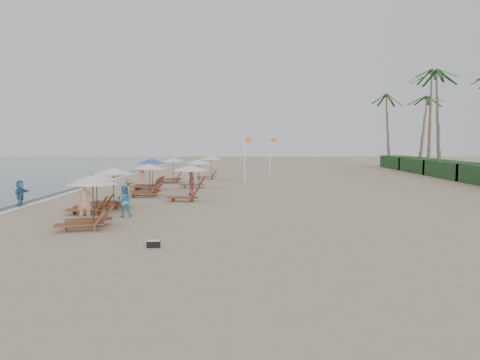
{
  "coord_description": "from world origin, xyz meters",
  "views": [
    {
      "loc": [
        1.13,
        -22.15,
        3.74
      ],
      "look_at": [
        0.94,
        5.19,
        1.3
      ],
      "focal_mm": 33.59,
      "sensor_mm": 36.0,
      "label": 1
    }
  ],
  "objects_px": {
    "inland_station_1": "(196,170)",
    "flag_pole_near": "(245,156)",
    "lounger_station_1": "(92,194)",
    "waterline_walker": "(20,193)",
    "beachgoer_far_a": "(192,183)",
    "duffel_bag": "(154,244)",
    "beachgoer_near": "(85,202)",
    "beachgoer_mid_b": "(130,192)",
    "lounger_station_4": "(148,176)",
    "inland_station_2": "(209,164)",
    "lounger_station_0": "(87,203)",
    "lounger_station_3": "(146,180)",
    "inland_station_0": "(187,178)",
    "lounger_station_2": "(109,188)",
    "beachgoer_mid_a": "(124,201)",
    "lounger_station_5": "(170,171)",
    "beachgoer_far_b": "(142,177)"
  },
  "relations": [
    {
      "from": "inland_station_1",
      "to": "flag_pole_near",
      "type": "bearing_deg",
      "value": 55.28
    },
    {
      "from": "lounger_station_3",
      "to": "beachgoer_mid_b",
      "type": "distance_m",
      "value": 4.27
    },
    {
      "from": "lounger_station_2",
      "to": "inland_station_1",
      "type": "bearing_deg",
      "value": 70.79
    },
    {
      "from": "lounger_station_0",
      "to": "lounger_station_4",
      "type": "distance_m",
      "value": 14.78
    },
    {
      "from": "beachgoer_far_a",
      "to": "duffel_bag",
      "type": "height_order",
      "value": "beachgoer_far_a"
    },
    {
      "from": "beachgoer_near",
      "to": "beachgoer_far_b",
      "type": "bearing_deg",
      "value": 78.13
    },
    {
      "from": "inland_station_1",
      "to": "lounger_station_3",
      "type": "bearing_deg",
      "value": -116.35
    },
    {
      "from": "beachgoer_near",
      "to": "beachgoer_mid_b",
      "type": "height_order",
      "value": "beachgoer_near"
    },
    {
      "from": "beachgoer_near",
      "to": "flag_pole_near",
      "type": "relative_size",
      "value": 0.46
    },
    {
      "from": "lounger_station_2",
      "to": "beachgoer_far_b",
      "type": "xyz_separation_m",
      "value": [
        -0.82,
        11.62,
        -0.31
      ]
    },
    {
      "from": "beachgoer_far_b",
      "to": "beachgoer_mid_a",
      "type": "bearing_deg",
      "value": -135.43
    },
    {
      "from": "lounger_station_5",
      "to": "beachgoer_far_b",
      "type": "height_order",
      "value": "lounger_station_5"
    },
    {
      "from": "lounger_station_1",
      "to": "lounger_station_2",
      "type": "height_order",
      "value": "lounger_station_2"
    },
    {
      "from": "beachgoer_mid_a",
      "to": "duffel_bag",
      "type": "height_order",
      "value": "beachgoer_mid_a"
    },
    {
      "from": "beachgoer_far_b",
      "to": "beachgoer_far_a",
      "type": "bearing_deg",
      "value": -105.85
    },
    {
      "from": "beachgoer_far_b",
      "to": "waterline_walker",
      "type": "height_order",
      "value": "beachgoer_far_b"
    },
    {
      "from": "lounger_station_2",
      "to": "waterline_walker",
      "type": "distance_m",
      "value": 5.22
    },
    {
      "from": "lounger_station_1",
      "to": "waterline_walker",
      "type": "height_order",
      "value": "lounger_station_1"
    },
    {
      "from": "lounger_station_0",
      "to": "lounger_station_2",
      "type": "height_order",
      "value": "lounger_station_2"
    },
    {
      "from": "lounger_station_4",
      "to": "beachgoer_mid_b",
      "type": "distance_m",
      "value": 8.27
    },
    {
      "from": "waterline_walker",
      "to": "duffel_bag",
      "type": "distance_m",
      "value": 13.54
    },
    {
      "from": "lounger_station_4",
      "to": "duffel_bag",
      "type": "bearing_deg",
      "value": -77.59
    },
    {
      "from": "inland_station_0",
      "to": "beachgoer_far_a",
      "type": "bearing_deg",
      "value": 91.51
    },
    {
      "from": "inland_station_1",
      "to": "flag_pole_near",
      "type": "xyz_separation_m",
      "value": [
        3.89,
        5.62,
        0.89
      ]
    },
    {
      "from": "inland_station_2",
      "to": "beachgoer_far_a",
      "type": "distance_m",
      "value": 12.75
    },
    {
      "from": "lounger_station_1",
      "to": "beachgoer_near",
      "type": "relative_size",
      "value": 1.36
    },
    {
      "from": "lounger_station_4",
      "to": "inland_station_2",
      "type": "xyz_separation_m",
      "value": [
        3.86,
        9.53,
        0.37
      ]
    },
    {
      "from": "lounger_station_5",
      "to": "waterline_walker",
      "type": "height_order",
      "value": "lounger_station_5"
    },
    {
      "from": "lounger_station_3",
      "to": "lounger_station_0",
      "type": "bearing_deg",
      "value": -90.75
    },
    {
      "from": "lounger_station_1",
      "to": "beachgoer_mid_b",
      "type": "height_order",
      "value": "lounger_station_1"
    },
    {
      "from": "lounger_station_5",
      "to": "lounger_station_3",
      "type": "bearing_deg",
      "value": -90.3
    },
    {
      "from": "lounger_station_4",
      "to": "beachgoer_near",
      "type": "relative_size",
      "value": 1.43
    },
    {
      "from": "beachgoer_mid_a",
      "to": "beachgoer_far_b",
      "type": "height_order",
      "value": "beachgoer_far_b"
    },
    {
      "from": "lounger_station_4",
      "to": "lounger_station_5",
      "type": "bearing_deg",
      "value": 82.79
    },
    {
      "from": "lounger_station_0",
      "to": "inland_station_1",
      "type": "bearing_deg",
      "value": 79.95
    },
    {
      "from": "waterline_walker",
      "to": "lounger_station_3",
      "type": "bearing_deg",
      "value": -51.6
    },
    {
      "from": "lounger_station_3",
      "to": "beachgoer_mid_a",
      "type": "height_order",
      "value": "lounger_station_3"
    },
    {
      "from": "inland_station_1",
      "to": "lounger_station_0",
      "type": "bearing_deg",
      "value": -100.05
    },
    {
      "from": "inland_station_2",
      "to": "waterline_walker",
      "type": "height_order",
      "value": "inland_station_2"
    },
    {
      "from": "beachgoer_near",
      "to": "beachgoer_mid_a",
      "type": "distance_m",
      "value": 2.06
    },
    {
      "from": "lounger_station_0",
      "to": "lounger_station_3",
      "type": "distance_m",
      "value": 10.79
    },
    {
      "from": "lounger_station_2",
      "to": "beachgoer_far_b",
      "type": "distance_m",
      "value": 11.66
    },
    {
      "from": "lounger_station_3",
      "to": "flag_pole_near",
      "type": "distance_m",
      "value": 13.07
    },
    {
      "from": "flag_pole_near",
      "to": "lounger_station_5",
      "type": "bearing_deg",
      "value": -167.19
    },
    {
      "from": "lounger_station_2",
      "to": "beachgoer_far_a",
      "type": "bearing_deg",
      "value": 56.19
    },
    {
      "from": "lounger_station_4",
      "to": "lounger_station_3",
      "type": "bearing_deg",
      "value": -80.41
    },
    {
      "from": "waterline_walker",
      "to": "duffel_bag",
      "type": "xyz_separation_m",
      "value": [
        9.45,
        -9.68,
        -0.61
      ]
    },
    {
      "from": "lounger_station_0",
      "to": "inland_station_2",
      "type": "relative_size",
      "value": 0.98
    },
    {
      "from": "inland_station_1",
      "to": "beachgoer_far_b",
      "type": "xyz_separation_m",
      "value": [
        -4.51,
        1.03,
        -0.63
      ]
    },
    {
      "from": "duffel_bag",
      "to": "beachgoer_far_b",
      "type": "bearing_deg",
      "value": 103.72
    }
  ]
}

